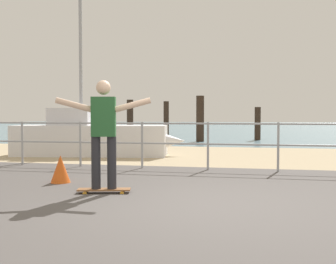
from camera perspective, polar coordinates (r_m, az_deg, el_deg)
name	(u,v)px	position (r m, az deg, el deg)	size (l,w,h in m)	color
ground_plane	(177,227)	(4.65, 1.20, -12.78)	(24.00, 10.00, 0.04)	#514C49
beach_strip	(226,156)	(12.50, 7.84, -3.21)	(24.00, 6.00, 0.04)	tan
sea_surface	(245,127)	(40.44, 10.44, 0.65)	(72.00, 50.00, 0.04)	slate
railing_fence	(142,138)	(9.35, -3.54, -0.83)	(8.88, 0.05, 1.05)	#9EA0A5
sailboat	(97,138)	(12.47, -9.66, -0.81)	(5.05, 2.02, 5.65)	silver
skateboard	(104,190)	(6.53, -8.69, -7.77)	(0.82, 0.38, 0.08)	brown
skateboarder	(104,128)	(6.43, -8.75, 0.59)	(1.43, 0.42, 1.65)	#26262B
groyne_post_0	(130,117)	(25.43, -5.18, 2.03)	(0.39, 0.39, 2.10)	#332319
groyne_post_1	(166,119)	(23.57, -0.25, 1.83)	(0.30, 0.30, 1.95)	#332319
groyne_post_2	(200,119)	(18.59, 4.39, 1.80)	(0.35, 0.35, 2.04)	#332319
groyne_post_3	(258,124)	(20.03, 12.09, 1.11)	(0.28, 0.28, 1.56)	#332319
traffic_cone	(61,170)	(7.62, -14.41, -4.97)	(0.36, 0.36, 0.50)	#E55919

